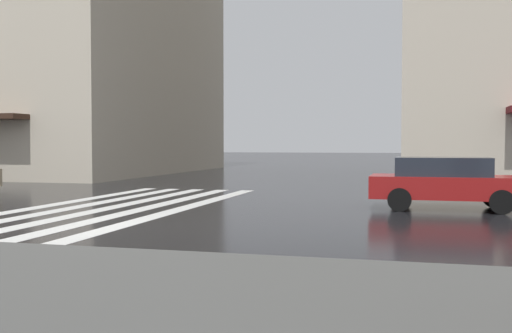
% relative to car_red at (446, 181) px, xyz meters
% --- Properties ---
extents(ground_plane, '(220.00, 220.00, 0.00)m').
position_rel_car_red_xyz_m(ground_plane, '(-5.50, 6.67, -0.76)').
color(ground_plane, black).
extents(zebra_crossing, '(13.00, 4.50, 0.01)m').
position_rel_car_red_xyz_m(zebra_crossing, '(-1.50, 8.96, -0.75)').
color(zebra_crossing, silver).
rests_on(zebra_crossing, ground_plane).
extents(car_red, '(1.85, 4.10, 1.41)m').
position_rel_car_red_xyz_m(car_red, '(0.00, 0.00, 0.00)').
color(car_red, maroon).
rests_on(car_red, ground_plane).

